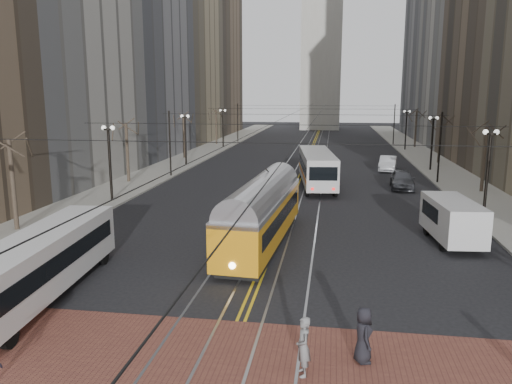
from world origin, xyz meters
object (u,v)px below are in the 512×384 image
(rear_bus, at_px, (317,169))
(transit_bus, at_px, (41,266))
(sedan_grey, at_px, (402,179))
(sedan_silver, at_px, (388,164))
(cargo_van, at_px, (452,222))
(pedestrian_a, at_px, (363,335))
(streetcar, at_px, (262,218))
(pedestrian_b, at_px, (303,346))

(rear_bus, bearing_deg, transit_bus, -117.51)
(sedan_grey, bearing_deg, sedan_silver, 94.88)
(cargo_van, distance_m, sedan_silver, 26.84)
(pedestrian_a, bearing_deg, cargo_van, -33.50)
(streetcar, distance_m, sedan_grey, 20.77)
(transit_bus, xyz_separation_m, pedestrian_b, (10.94, -4.19, -0.41))
(cargo_van, relative_size, sedan_silver, 1.13)
(streetcar, distance_m, cargo_van, 10.62)
(streetcar, relative_size, rear_bus, 1.05)
(cargo_van, xyz_separation_m, sedan_silver, (-0.74, 26.82, -0.42))
(cargo_van, distance_m, sedan_grey, 16.47)
(rear_bus, xyz_separation_m, cargo_van, (8.08, -16.57, -0.33))
(sedan_silver, bearing_deg, pedestrian_b, -89.85)
(sedan_grey, distance_m, sedan_silver, 10.37)
(transit_bus, height_order, pedestrian_a, transit_bus)
(rear_bus, height_order, sedan_grey, rear_bus)
(sedan_silver, bearing_deg, rear_bus, -116.32)
(cargo_van, distance_m, pedestrian_b, 16.45)
(sedan_silver, distance_m, pedestrian_b, 42.05)
(streetcar, xyz_separation_m, sedan_grey, (9.89, 18.25, -0.63))
(cargo_van, distance_m, pedestrian_a, 14.76)
(rear_bus, relative_size, sedan_grey, 2.42)
(transit_bus, distance_m, sedan_silver, 41.27)
(transit_bus, height_order, sedan_silver, transit_bus)
(transit_bus, relative_size, sedan_silver, 2.19)
(sedan_silver, bearing_deg, cargo_van, -79.16)
(cargo_van, bearing_deg, sedan_silver, 86.06)
(sedan_silver, bearing_deg, transit_bus, -105.98)
(transit_bus, height_order, streetcar, streetcar)
(transit_bus, distance_m, sedan_grey, 32.29)
(cargo_van, relative_size, pedestrian_a, 3.09)
(transit_bus, xyz_separation_m, pedestrian_a, (12.73, -3.15, -0.43))
(cargo_van, bearing_deg, transit_bus, -155.71)
(rear_bus, bearing_deg, pedestrian_b, -95.51)
(rear_bus, bearing_deg, pedestrian_a, -92.07)
(sedan_silver, bearing_deg, streetcar, -99.50)
(streetcar, relative_size, pedestrian_a, 6.98)
(sedan_silver, bearing_deg, sedan_grey, -79.81)
(pedestrian_a, bearing_deg, pedestrian_b, 109.03)
(transit_bus, height_order, cargo_van, transit_bus)
(sedan_grey, height_order, pedestrian_a, pedestrian_a)
(pedestrian_b, bearing_deg, rear_bus, 165.73)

